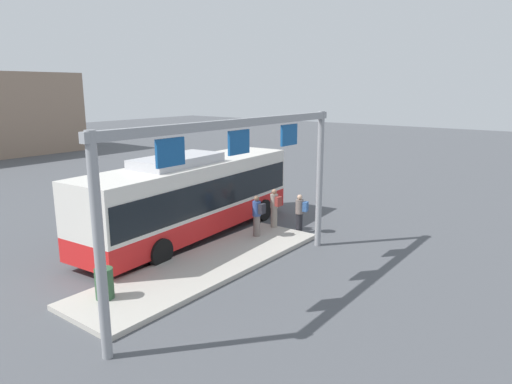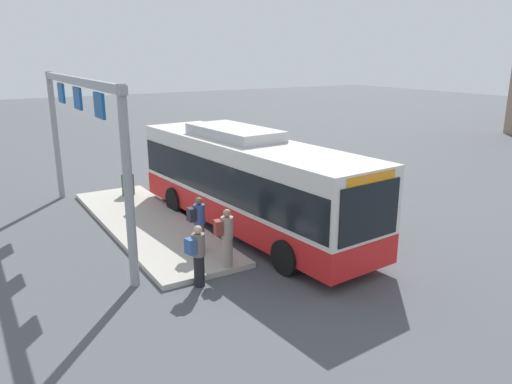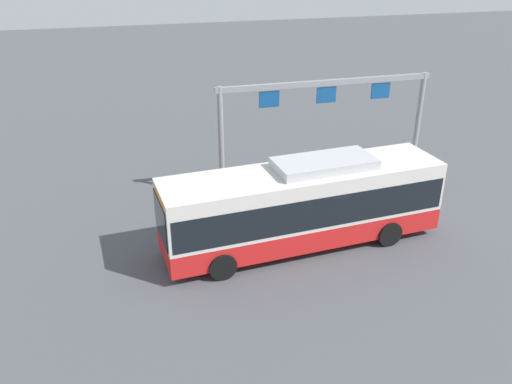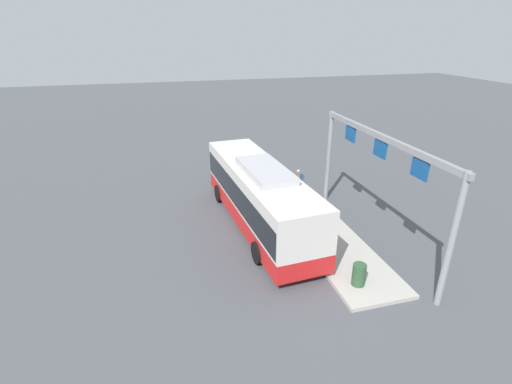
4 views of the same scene
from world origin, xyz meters
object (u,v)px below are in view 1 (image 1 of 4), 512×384
at_px(person_waiting_mid, 257,215).
at_px(person_boarding, 300,213).
at_px(person_waiting_near, 275,207).
at_px(bus_main, 192,194).
at_px(trash_bin, 104,283).

bearing_deg(person_waiting_mid, person_boarding, -116.66).
height_order(person_waiting_near, person_waiting_mid, same).
relative_size(bus_main, person_waiting_mid, 6.51).
relative_size(person_waiting_near, trash_bin, 1.86).
height_order(person_waiting_near, trash_bin, person_waiting_near).
bearing_deg(bus_main, person_waiting_near, -44.57).
relative_size(person_waiting_mid, trash_bin, 1.86).
bearing_deg(person_boarding, trash_bin, 71.11).
xyz_separation_m(person_boarding, person_waiting_near, (-0.39, 1.04, 0.16)).
distance_m(bus_main, person_waiting_near, 3.57).
relative_size(person_boarding, person_waiting_near, 1.00).
xyz_separation_m(person_waiting_near, trash_bin, (-8.56, -0.08, -0.44)).
relative_size(bus_main, person_waiting_near, 6.51).
xyz_separation_m(person_waiting_near, person_waiting_mid, (-1.44, -0.16, 0.00)).
height_order(person_boarding, person_waiting_near, person_waiting_near).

